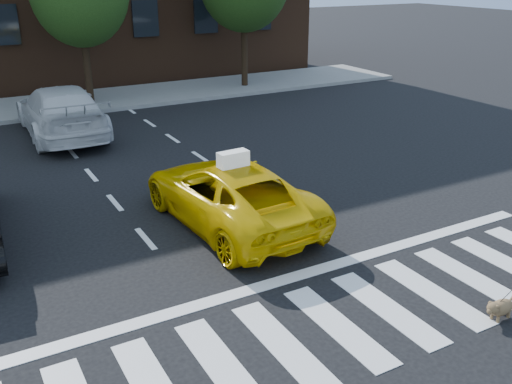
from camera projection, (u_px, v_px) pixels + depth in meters
ground at (338, 326)px, 8.90m from camera, size 120.00×120.00×0.00m
crosswalk at (338, 326)px, 8.90m from camera, size 13.00×2.40×0.01m
stop_line at (284, 280)px, 10.19m from camera, size 12.00×0.30×0.01m
sidewalk_far at (76, 103)px, 23.04m from camera, size 30.00×4.00×0.15m
taxi at (229, 193)px, 12.24m from camera, size 2.54×5.02×1.36m
white_suv at (61, 111)px, 18.56m from camera, size 2.42×5.72×1.65m
dog at (500, 308)px, 8.99m from camera, size 0.65×0.28×0.37m
taxi_sign at (233, 159)px, 11.77m from camera, size 0.67×0.32×0.32m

